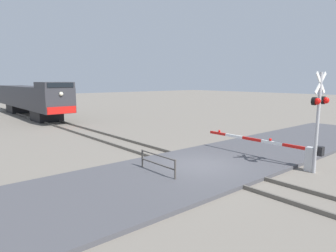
{
  "coord_description": "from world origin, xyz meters",
  "views": [
    {
      "loc": [
        -9.76,
        -9.18,
        4.03
      ],
      "look_at": [
        0.97,
        3.51,
        1.47
      ],
      "focal_mm": 31.71,
      "sensor_mm": 36.0,
      "label": 1
    }
  ],
  "objects_px": {
    "locomotive": "(31,98)",
    "crossing_signal": "(319,110)",
    "guard_railing": "(158,162)",
    "crossing_gate": "(290,151)"
  },
  "relations": [
    {
      "from": "locomotive",
      "to": "guard_railing",
      "type": "bearing_deg",
      "value": -94.97
    },
    {
      "from": "crossing_gate",
      "to": "crossing_signal",
      "type": "bearing_deg",
      "value": -97.83
    },
    {
      "from": "locomotive",
      "to": "crossing_signal",
      "type": "relative_size",
      "value": 4.31
    },
    {
      "from": "crossing_gate",
      "to": "guard_railing",
      "type": "height_order",
      "value": "crossing_gate"
    },
    {
      "from": "crossing_signal",
      "to": "crossing_gate",
      "type": "distance_m",
      "value": 2.36
    },
    {
      "from": "locomotive",
      "to": "guard_railing",
      "type": "relative_size",
      "value": 8.2
    },
    {
      "from": "locomotive",
      "to": "crossing_gate",
      "type": "height_order",
      "value": "locomotive"
    },
    {
      "from": "crossing_signal",
      "to": "guard_railing",
      "type": "relative_size",
      "value": 1.9
    },
    {
      "from": "locomotive",
      "to": "crossing_gate",
      "type": "relative_size",
      "value": 2.94
    },
    {
      "from": "guard_railing",
      "to": "crossing_gate",
      "type": "bearing_deg",
      "value": -27.2
    }
  ]
}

